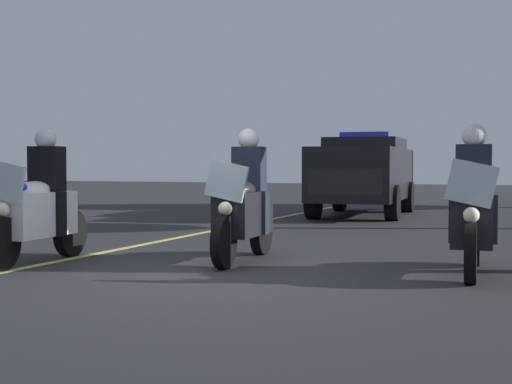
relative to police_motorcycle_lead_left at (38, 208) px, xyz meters
The scene contains 6 objects.
ground_plane 2.67m from the police_motorcycle_lead_left, 82.24° to the left, with size 80.00×80.00×0.00m, color #28282B.
lane_stripe_center 0.79m from the police_motorcycle_lead_left, 20.25° to the left, with size 48.00×0.12×0.01m, color #E0D14C.
police_motorcycle_lead_left is the anchor object (origin of this frame).
police_motorcycle_lead_right 2.61m from the police_motorcycle_lead_left, 115.77° to the left, with size 2.14×0.61×1.72m.
police_motorcycle_trailing 5.30m from the police_motorcycle_lead_left, 101.28° to the left, with size 2.14×0.61×1.72m.
police_suv 10.33m from the police_motorcycle_lead_left, behind, with size 5.02×2.34×2.05m.
Camera 1 is at (7.28, 3.41, 1.24)m, focal length 51.77 mm.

